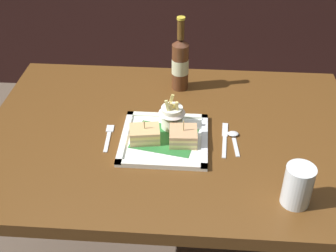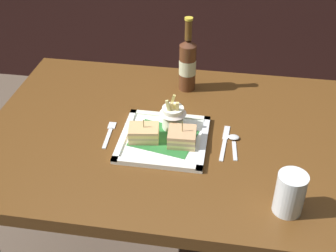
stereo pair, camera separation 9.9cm
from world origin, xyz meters
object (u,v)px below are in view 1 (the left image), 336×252
Objects in this scene: fries_cup at (171,113)px; dining_table at (171,159)px; water_glass at (297,188)px; fork at (109,136)px; square_plate at (164,139)px; beer_bottle at (180,63)px; knife at (225,138)px; spoon at (234,137)px; sandwich_half_left at (145,134)px; sandwich_half_right at (183,136)px.

dining_table is at bearing -77.46° from fries_cup.
fork is (-0.54, 0.25, -0.05)m from water_glass.
beer_bottle is at bearing 84.51° from square_plate.
spoon is (0.03, 0.00, 0.00)m from knife.
sandwich_half_left is at bearing -140.17° from dining_table.
fries_cup reaches higher than square_plate.
knife is at bearing -11.90° from fries_cup.
fries_cup reaches higher than sandwich_half_left.
dining_table is 10.79× the size of fries_cup.
square_plate is 3.04× the size of sandwich_half_right.
fries_cup is 0.27m from beer_bottle.
square_plate is 2.40× the size of fries_cup.
fork is at bearing -165.04° from fries_cup.
spoon is (0.28, 0.04, -0.03)m from sandwich_half_left.
dining_table is 13.67× the size of sandwich_half_right.
sandwich_half_right is at bearing -164.39° from spoon.
sandwich_half_right is 0.49× the size of knife.
water_glass is at bearing -33.05° from square_plate.
water_glass reaches higher than sandwich_half_right.
fries_cup is 0.41× the size of beer_bottle.
fork is 0.79× the size of knife.
beer_bottle reaches higher than spoon.
square_plate is at bearing -104.70° from fries_cup.
spoon is at bearing 7.92° from square_plate.
fork is 0.40m from spoon.
sandwich_half_right reaches higher than square_plate.
water_glass is 0.66× the size of knife.
fries_cup is at bearing -93.23° from beer_bottle.
knife is at bearing 8.12° from square_plate.
dining_table is 0.18m from sandwich_half_left.
spoon is (0.16, 0.04, -0.03)m from sandwich_half_right.
square_plate is 0.07m from sandwich_half_left.
fries_cup reaches higher than fork.
fork is at bearing 176.45° from square_plate.
fries_cup reaches higher than spoon.
sandwich_half_right is 0.17m from spoon.
spoon is (0.40, 0.02, 0.00)m from fork.
knife is (0.16, -0.30, -0.10)m from beer_bottle.
square_plate is at bearing -172.08° from spoon.
square_plate is at bearing -95.49° from beer_bottle.
fries_cup reaches higher than knife.
sandwich_half_left is 0.12m from sandwich_half_right.
spoon is (0.20, -0.03, -0.06)m from fries_cup.
beer_bottle is 0.66m from water_glass.
sandwich_half_left reaches higher than knife.
water_glass is 0.31m from spoon.
fork is (-0.20, -0.04, 0.12)m from dining_table.
fork is at bearing -168.42° from dining_table.
fries_cup is 0.46m from water_glass.
fork is at bearing 168.18° from sandwich_half_left.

